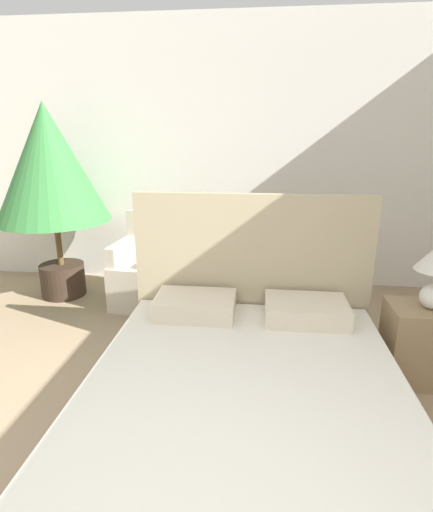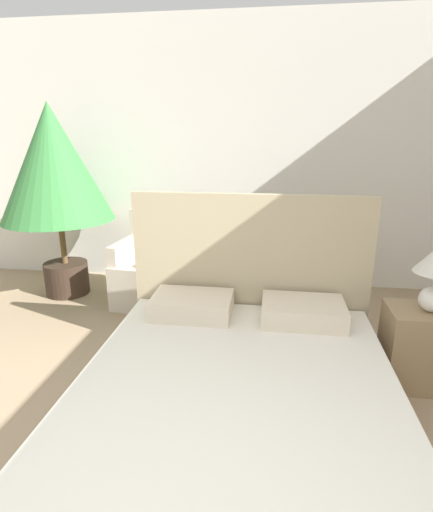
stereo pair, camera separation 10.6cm
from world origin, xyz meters
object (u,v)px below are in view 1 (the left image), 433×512
armchair_near_window_right (236,279)px  side_table (190,286)px  bed (245,395)px  potted_palm (50,169)px  armchair_near_window_left (146,275)px  nightstand (421,344)px

armchair_near_window_right → side_table: bearing=-176.9°
bed → potted_palm: size_ratio=1.05×
armchair_near_window_left → potted_palm: (-0.97, 0.11, 1.06)m
armchair_near_window_left → nightstand: 2.57m
bed → side_table: size_ratio=4.97×
side_table → potted_palm: bearing=174.5°
bed → armchair_near_window_left: size_ratio=2.27×
bed → side_table: 1.89m
potted_palm → nightstand: potted_palm is taller
bed → potted_palm: (-2.06, 1.92, 1.10)m
armchair_near_window_right → bed: bearing=-85.3°
potted_palm → nightstand: bearing=-20.6°
bed → armchair_near_window_left: (-1.09, 1.81, 0.04)m
armchair_near_window_right → nightstand: bearing=-39.8°
armchair_near_window_left → potted_palm: size_ratio=0.46×
armchair_near_window_right → potted_palm: size_ratio=0.46×
bed → nightstand: 1.39m
potted_palm → side_table: potted_palm is taller
nightstand → side_table: 2.15m
armchair_near_window_right → potted_palm: bearing=176.1°
bed → armchair_near_window_right: size_ratio=2.27×
armchair_near_window_right → side_table: size_ratio=2.18×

